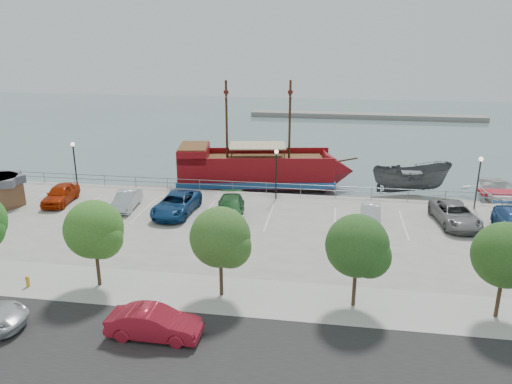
# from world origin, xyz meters

# --- Properties ---
(ground) EXTENTS (160.00, 160.00, 0.00)m
(ground) POSITION_xyz_m (0.00, 0.00, -1.00)
(ground) COLOR slate
(street) EXTENTS (100.00, 8.00, 0.04)m
(street) POSITION_xyz_m (0.00, -16.00, 0.01)
(street) COLOR black
(street) RESTS_ON land_slab
(sidewalk) EXTENTS (100.00, 4.00, 0.05)m
(sidewalk) POSITION_xyz_m (0.00, -10.00, 0.01)
(sidewalk) COLOR #A9A7A1
(sidewalk) RESTS_ON land_slab
(seawall_railing) EXTENTS (50.00, 0.06, 1.00)m
(seawall_railing) POSITION_xyz_m (0.00, 7.80, 0.53)
(seawall_railing) COLOR slate
(seawall_railing) RESTS_ON land_slab
(far_shore) EXTENTS (40.00, 3.00, 0.80)m
(far_shore) POSITION_xyz_m (10.00, 55.00, -0.60)
(far_shore) COLOR gray
(far_shore) RESTS_ON ground
(pirate_ship) EXTENTS (17.30, 7.23, 10.76)m
(pirate_ship) POSITION_xyz_m (-1.42, 12.44, 0.80)
(pirate_ship) COLOR maroon
(pirate_ship) RESTS_ON ground
(patrol_boat) EXTENTS (7.79, 4.34, 2.85)m
(patrol_boat) POSITION_xyz_m (11.84, 12.18, 0.42)
(patrol_boat) COLOR #484A4C
(patrol_boat) RESTS_ON ground
(speedboat) EXTENTS (5.97, 8.18, 1.66)m
(speedboat) POSITION_xyz_m (19.50, 10.82, -0.17)
(speedboat) COLOR white
(speedboat) RESTS_ON ground
(dock_west) EXTENTS (6.70, 2.41, 0.38)m
(dock_west) POSITION_xyz_m (-13.78, 9.20, -0.81)
(dock_west) COLOR slate
(dock_west) RESTS_ON ground
(dock_mid) EXTENTS (7.93, 4.50, 0.44)m
(dock_mid) POSITION_xyz_m (9.13, 9.20, -0.78)
(dock_mid) COLOR gray
(dock_mid) RESTS_ON ground
(dock_east) EXTENTS (7.85, 3.19, 0.44)m
(dock_east) POSITION_xyz_m (17.12, 9.20, -0.78)
(dock_east) COLOR gray
(dock_east) RESTS_ON ground
(street_sedan) EXTENTS (4.42, 1.58, 1.45)m
(street_sedan) POSITION_xyz_m (-3.22, -14.26, 0.73)
(street_sedan) COLOR #A8182A
(street_sedan) RESTS_ON street
(fire_hydrant) EXTENTS (0.23, 0.23, 0.67)m
(fire_hydrant) POSITION_xyz_m (-11.85, -10.80, 0.36)
(fire_hydrant) COLOR gold
(fire_hydrant) RESTS_ON sidewalk
(lamp_post_left) EXTENTS (0.36, 0.36, 4.28)m
(lamp_post_left) POSITION_xyz_m (-18.00, 6.50, 2.94)
(lamp_post_left) COLOR black
(lamp_post_left) RESTS_ON land_slab
(lamp_post_mid) EXTENTS (0.36, 0.36, 4.28)m
(lamp_post_mid) POSITION_xyz_m (0.00, 6.50, 2.94)
(lamp_post_mid) COLOR black
(lamp_post_mid) RESTS_ON land_slab
(lamp_post_right) EXTENTS (0.36, 0.36, 4.28)m
(lamp_post_right) POSITION_xyz_m (16.00, 6.50, 2.94)
(lamp_post_right) COLOR black
(lamp_post_right) RESTS_ON land_slab
(tree_c) EXTENTS (3.30, 3.20, 5.00)m
(tree_c) POSITION_xyz_m (-7.85, -10.07, 3.30)
(tree_c) COLOR #473321
(tree_c) RESTS_ON sidewalk
(tree_d) EXTENTS (3.30, 3.20, 5.00)m
(tree_d) POSITION_xyz_m (-0.85, -10.07, 3.30)
(tree_d) COLOR #473321
(tree_d) RESTS_ON sidewalk
(tree_e) EXTENTS (3.30, 3.20, 5.00)m
(tree_e) POSITION_xyz_m (6.15, -10.07, 3.30)
(tree_e) COLOR #473321
(tree_e) RESTS_ON sidewalk
(tree_f) EXTENTS (3.30, 3.20, 5.00)m
(tree_f) POSITION_xyz_m (13.15, -10.07, 3.30)
(tree_f) COLOR #473321
(tree_f) RESTS_ON sidewalk
(parked_car_a) EXTENTS (2.31, 4.74, 1.56)m
(parked_car_a) POSITION_xyz_m (-17.43, 2.68, 0.78)
(parked_car_a) COLOR #A82504
(parked_car_a) RESTS_ON land_slab
(parked_car_b) EXTENTS (1.85, 4.34, 1.39)m
(parked_car_b) POSITION_xyz_m (-11.54, 2.32, 0.70)
(parked_car_b) COLOR #B6B8C0
(parked_car_b) RESTS_ON land_slab
(parked_car_c) EXTENTS (2.92, 5.84, 1.59)m
(parked_car_c) POSITION_xyz_m (-7.23, 1.75, 0.79)
(parked_car_c) COLOR navy
(parked_car_c) RESTS_ON land_slab
(parked_car_d) EXTENTS (2.91, 5.43, 1.50)m
(parked_car_d) POSITION_xyz_m (-2.90, 1.58, 0.75)
(parked_car_d) COLOR #225A28
(parked_car_d) RESTS_ON land_slab
(parked_car_f) EXTENTS (1.61, 4.15, 1.35)m
(parked_car_f) POSITION_xyz_m (7.55, 2.09, 0.67)
(parked_car_f) COLOR silver
(parked_car_f) RESTS_ON land_slab
(parked_car_g) EXTENTS (3.26, 5.82, 1.54)m
(parked_car_g) POSITION_xyz_m (13.68, 2.78, 0.77)
(parked_car_g) COLOR slate
(parked_car_g) RESTS_ON land_slab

